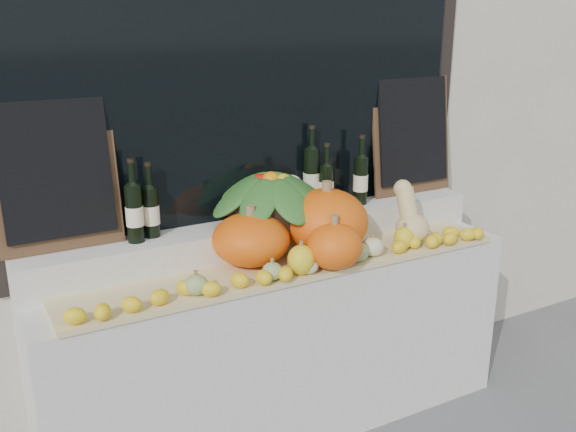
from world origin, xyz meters
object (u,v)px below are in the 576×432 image
Objects in this scene: pumpkin_right at (326,221)px; butternut_squash at (410,218)px; pumpkin_left at (251,239)px; produce_bowl at (271,196)px; wine_bottle_tall at (311,178)px.

pumpkin_right is 0.45m from butternut_squash.
pumpkin_left is 0.28m from produce_bowl.
pumpkin_left is at bearing -153.19° from wine_bottle_tall.
pumpkin_left is 0.83× the size of wine_bottle_tall.
produce_bowl is (0.18, 0.16, 0.14)m from pumpkin_left.
pumpkin_right is 0.29m from produce_bowl.
produce_bowl is 0.27m from wine_bottle_tall.
wine_bottle_tall is at bearing 137.60° from butternut_squash.
pumpkin_left is at bearing 174.08° from pumpkin_right.
pumpkin_right is 1.31× the size of butternut_squash.
pumpkin_right is 0.93× the size of wine_bottle_tall.
wine_bottle_tall is (0.44, 0.22, 0.18)m from pumpkin_left.
wine_bottle_tall is at bearing 74.24° from pumpkin_right.
butternut_squash is at bearing -7.65° from pumpkin_left.
butternut_squash is (0.81, -0.11, 0.00)m from pumpkin_left.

